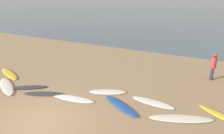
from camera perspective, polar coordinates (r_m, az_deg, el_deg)
The scene contains 12 objects.
ground_plane at distance 17.50m, azimuth 4.19°, elevation 3.12°, with size 120.00×120.00×0.20m, color #997C5B.
ocean_water at distance 67.23m, azimuth 20.62°, elevation 15.56°, with size 140.00×100.00×0.01m, color #475B6B.
surfboard_0 at distance 14.99m, azimuth -25.26°, elevation -1.59°, with size 2.39×0.51×0.09m, color yellow.
surfboard_1 at distance 13.28m, azimuth -25.80°, elevation -4.53°, with size 2.51×0.59×0.10m, color silver.
surfboard_2 at distance 12.69m, azimuth -20.97°, elevation -4.97°, with size 1.99×0.45×0.09m, color #333338.
surfboard_3 at distance 11.76m, azimuth -17.33°, elevation -6.66°, with size 2.03×0.47×0.08m, color #333338.
surfboard_4 at distance 10.97m, azimuth -10.04°, elevation -8.14°, with size 2.21×0.55×0.06m, color white.
surfboard_5 at distance 11.40m, azimuth -1.13°, elevation -6.52°, with size 1.90×0.59×0.08m, color white.
surfboard_6 at distance 10.23m, azimuth 2.40°, elevation -10.04°, with size 2.32×0.48×0.09m, color #1E479E.
surfboard_7 at distance 10.66m, azimuth 10.62°, elevation -9.11°, with size 2.13×0.57×0.06m, color white.
surfboard_8 at distance 9.81m, azimuth 17.54°, elevation -12.72°, with size 2.68×0.58×0.08m, color silver.
person_1 at distance 13.75m, azimuth 24.92°, elevation 0.62°, with size 0.33×0.33×1.63m.
Camera 1 is at (5.81, -5.56, 5.39)m, focal length 35.06 mm.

